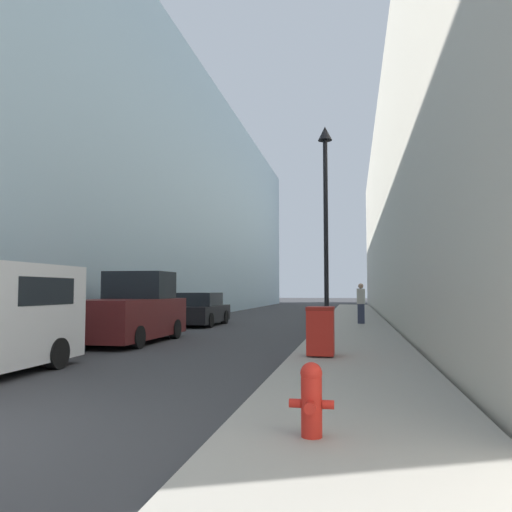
# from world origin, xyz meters

# --- Properties ---
(sidewalk_right) EXTENTS (2.96, 60.00, 0.14)m
(sidewalk_right) POSITION_xyz_m (4.83, 18.00, 0.07)
(sidewalk_right) COLOR #9E998E
(sidewalk_right) RESTS_ON ground
(building_left_glass) EXTENTS (12.00, 60.00, 15.34)m
(building_left_glass) POSITION_xyz_m (-10.08, 26.00, 7.67)
(building_left_glass) COLOR #99B7C6
(building_left_glass) RESTS_ON ground
(building_right_stone) EXTENTS (12.00, 60.00, 13.32)m
(building_right_stone) POSITION_xyz_m (12.41, 26.00, 6.66)
(building_right_stone) COLOR beige
(building_right_stone) RESTS_ON ground
(fire_hydrant) EXTENTS (0.45, 0.34, 0.75)m
(fire_hydrant) POSITION_xyz_m (4.36, 0.81, 0.53)
(fire_hydrant) COLOR red
(fire_hydrant) RESTS_ON sidewalk_right
(trash_bin) EXTENTS (0.62, 0.68, 1.10)m
(trash_bin) POSITION_xyz_m (4.05, 7.05, 0.71)
(trash_bin) COLOR red
(trash_bin) RESTS_ON sidewalk_right
(lamppost) EXTENTS (0.47, 0.47, 6.88)m
(lamppost) POSITION_xyz_m (3.94, 11.95, 4.46)
(lamppost) COLOR black
(lamppost) RESTS_ON sidewalk_right
(pickup_truck) EXTENTS (2.22, 4.81, 2.22)m
(pickup_truck) POSITION_xyz_m (-2.09, 10.32, 0.93)
(pickup_truck) COLOR #561919
(pickup_truck) RESTS_ON ground
(parked_sedan_near) EXTENTS (1.93, 4.31, 1.50)m
(parked_sedan_near) POSITION_xyz_m (-2.19, 17.85, 0.69)
(parked_sedan_near) COLOR black
(parked_sedan_near) RESTS_ON ground
(pedestrian_on_sidewalk) EXTENTS (0.36, 0.23, 1.78)m
(pedestrian_on_sidewalk) POSITION_xyz_m (5.12, 18.39, 1.04)
(pedestrian_on_sidewalk) COLOR #2D3347
(pedestrian_on_sidewalk) RESTS_ON sidewalk_right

